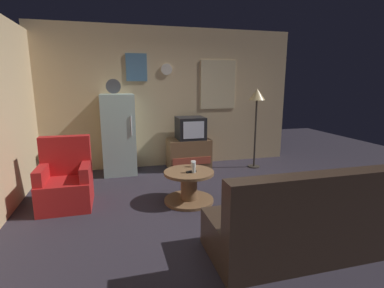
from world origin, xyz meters
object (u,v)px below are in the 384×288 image
Objects in this scene: tv_stand at (189,154)px; wine_glass at (194,168)px; remote_control at (191,172)px; mug_ceramic_white at (193,164)px; crt_tv at (190,128)px; armchair at (66,182)px; coffee_table at (189,186)px; couch at (296,226)px; standing_lamp at (257,101)px; fridge at (119,134)px.

wine_glass reaches higher than tv_stand.
remote_control is at bearing -103.20° from tv_stand.
wine_glass is at bearing -104.25° from mug_ceramic_white.
crt_tv reaches higher than mug_ceramic_white.
armchair is (-1.72, 0.38, -0.13)m from remote_control.
tv_stand is at bearing 59.72° from remote_control.
mug_ceramic_white is 0.09× the size of armchair.
armchair is at bearing 150.31° from remote_control.
couch is (0.70, -1.57, 0.08)m from coffee_table.
standing_lamp is 10.60× the size of wine_glass.
wine_glass is (-0.41, -1.74, -0.28)m from crt_tv.
fridge is 1.83m from mug_ceramic_white.
tv_stand is at bearing 178.56° from crt_tv.
armchair is at bearing 166.79° from wine_glass.
couch reaches higher than mug_ceramic_white.
wine_glass is (0.98, -1.77, -0.22)m from fridge.
tv_stand reaches higher than remote_control.
crt_tv reaches higher than coffee_table.
remote_control is at bearing -104.40° from crt_tv.
coffee_table is 4.80× the size of remote_control.
remote_control reaches higher than coffee_table.
mug_ceramic_white is (0.07, 0.29, -0.03)m from wine_glass.
couch is (1.63, -3.26, -0.44)m from fridge.
mug_ceramic_white is at bearing 75.75° from wine_glass.
coffee_table is 0.25m from remote_control.
armchair reaches higher than mug_ceramic_white.
crt_tv is (1.39, -0.03, 0.06)m from fridge.
crt_tv reaches higher than wine_glass.
wine_glass is at bearing -102.09° from tv_stand.
standing_lamp is at bearing 16.91° from armchair.
standing_lamp is 1.66× the size of armchair.
wine_glass is at bearing 113.50° from couch.
couch is (2.39, -1.90, -0.03)m from armchair.
crt_tv is at bearing -1.07° from fridge.
coffee_table is 1.72m from couch.
mug_ceramic_white is 1.88m from couch.
crt_tv is at bearing 58.52° from remote_control.
crt_tv is 1.53m from mug_ceramic_white.
coffee_table is at bearing 91.15° from remote_control.
remote_control is (-0.40, -1.72, 0.17)m from tv_stand.
armchair is (-1.75, 0.41, -0.20)m from wine_glass.
couch is at bearing -38.44° from armchair.
couch reaches higher than remote_control.
crt_tv is 3.60× the size of wine_glass.
couch is at bearing -72.08° from mug_ceramic_white.
couch is (0.68, -1.52, -0.16)m from remote_control.
crt_tv is 0.34× the size of standing_lamp.
couch reaches higher than tv_stand.
couch reaches higher than wine_glass.
tv_stand reaches higher than coffee_table.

